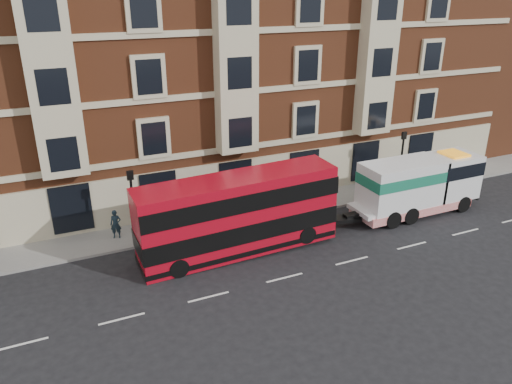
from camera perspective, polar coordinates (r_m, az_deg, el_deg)
ground at (r=25.20m, az=3.29°, el=-9.76°), size 120.00×120.00×0.00m
sidewalk at (r=31.15m, az=-3.08°, el=-2.88°), size 90.00×3.00×0.15m
victorian_terrace at (r=35.52m, az=-7.29°, el=16.97°), size 45.00×12.00×20.40m
lamp_post_west at (r=27.50m, az=-13.89°, el=-1.21°), size 0.35×0.15×4.35m
lamp_post_east at (r=35.01m, az=16.29°, el=3.75°), size 0.35×0.15×4.35m
double_decker_bus at (r=26.35m, az=-2.09°, el=-2.47°), size 10.77×2.47×4.36m
tow_truck at (r=32.63m, az=17.89°, el=0.73°), size 8.62×2.55×3.59m
pedestrian at (r=29.26m, az=-15.73°, el=-3.56°), size 0.70×0.57×1.67m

